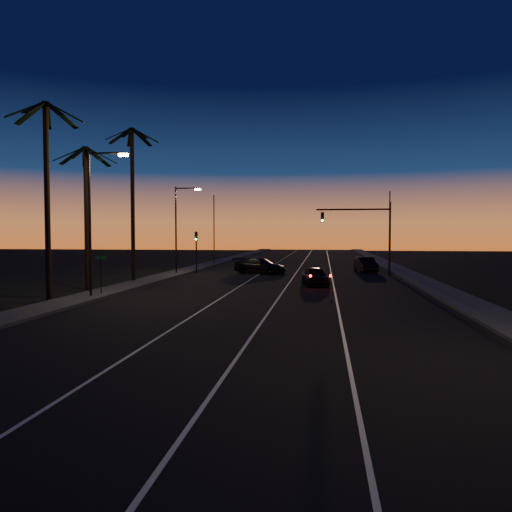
# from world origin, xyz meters

# --- Properties ---
(ground) EXTENTS (220.00, 220.00, 0.00)m
(ground) POSITION_xyz_m (0.00, 0.00, 0.00)
(ground) COLOR black
(ground) RESTS_ON ground
(road) EXTENTS (20.00, 170.00, 0.01)m
(road) POSITION_xyz_m (0.00, 30.00, 0.01)
(road) COLOR black
(road) RESTS_ON ground
(sidewalk_left) EXTENTS (2.40, 170.00, 0.16)m
(sidewalk_left) POSITION_xyz_m (-11.20, 30.00, 0.08)
(sidewalk_left) COLOR #343432
(sidewalk_left) RESTS_ON ground
(sidewalk_right) EXTENTS (2.40, 170.00, 0.16)m
(sidewalk_right) POSITION_xyz_m (11.20, 30.00, 0.08)
(sidewalk_right) COLOR #343432
(sidewalk_right) RESTS_ON ground
(lane_stripe_left) EXTENTS (0.12, 160.00, 0.01)m
(lane_stripe_left) POSITION_xyz_m (-3.00, 30.00, 0.02)
(lane_stripe_left) COLOR silver
(lane_stripe_left) RESTS_ON road
(lane_stripe_mid) EXTENTS (0.12, 160.00, 0.01)m
(lane_stripe_mid) POSITION_xyz_m (0.50, 30.00, 0.02)
(lane_stripe_mid) COLOR silver
(lane_stripe_mid) RESTS_ON road
(lane_stripe_right) EXTENTS (0.12, 160.00, 0.01)m
(lane_stripe_right) POSITION_xyz_m (4.00, 30.00, 0.02)
(lane_stripe_right) COLOR silver
(lane_stripe_right) RESTS_ON road
(palm_near) EXTENTS (4.25, 4.16, 11.53)m
(palm_near) POSITION_xyz_m (-12.60, 18.00, 7.07)
(palm_near) COLOR black
(palm_near) RESTS_ON ground
(palm_mid) EXTENTS (4.25, 4.16, 10.03)m
(palm_mid) POSITION_xyz_m (-13.20, 24.00, 6.25)
(palm_mid) COLOR black
(palm_mid) RESTS_ON ground
(palm_far) EXTENTS (4.25, 4.16, 12.53)m
(palm_far) POSITION_xyz_m (-12.20, 30.00, 7.61)
(palm_far) COLOR black
(palm_far) RESTS_ON ground
(streetlight_left_near) EXTENTS (2.55, 0.26, 9.00)m
(streetlight_left_near) POSITION_xyz_m (-10.70, 20.00, 5.32)
(streetlight_left_near) COLOR black
(streetlight_left_near) RESTS_ON ground
(streetlight_left_far) EXTENTS (2.55, 0.26, 8.50)m
(streetlight_left_far) POSITION_xyz_m (-10.69, 38.00, 5.06)
(streetlight_left_far) COLOR black
(streetlight_left_far) RESTS_ON ground
(street_sign) EXTENTS (0.70, 0.06, 2.60)m
(street_sign) POSITION_xyz_m (-10.80, 21.00, 1.66)
(street_sign) COLOR black
(street_sign) RESTS_ON ground
(signal_mast) EXTENTS (7.10, 0.41, 7.00)m
(signal_mast) POSITION_xyz_m (7.14, 39.99, 4.78)
(signal_mast) COLOR black
(signal_mast) RESTS_ON ground
(signal_post) EXTENTS (0.28, 0.37, 4.20)m
(signal_post) POSITION_xyz_m (-9.50, 39.98, 2.89)
(signal_post) COLOR black
(signal_post) RESTS_ON ground
(far_pole_left) EXTENTS (0.14, 0.14, 9.00)m
(far_pole_left) POSITION_xyz_m (-11.00, 55.00, 4.50)
(far_pole_left) COLOR black
(far_pole_left) RESTS_ON ground
(far_pole_right) EXTENTS (0.14, 0.14, 9.00)m
(far_pole_right) POSITION_xyz_m (11.00, 52.00, 4.50)
(far_pole_right) COLOR black
(far_pole_right) RESTS_ON ground
(lead_car) EXTENTS (2.42, 4.92, 1.44)m
(lead_car) POSITION_xyz_m (2.59, 29.24, 0.73)
(lead_car) COLOR black
(lead_car) RESTS_ON road
(right_car) EXTENTS (2.26, 4.90, 1.55)m
(right_car) POSITION_xyz_m (7.51, 42.99, 0.79)
(right_car) COLOR black
(right_car) RESTS_ON road
(cross_car) EXTENTS (5.80, 4.06, 1.56)m
(cross_car) POSITION_xyz_m (-2.96, 39.67, 0.79)
(cross_car) COLOR black
(cross_car) RESTS_ON road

